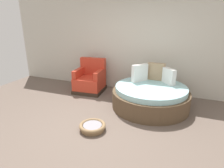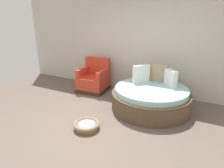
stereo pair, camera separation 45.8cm
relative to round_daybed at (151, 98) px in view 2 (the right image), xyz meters
The scene contains 5 objects.
ground_plane 1.61m from the round_daybed, 117.09° to the right, with size 8.00×8.00×0.02m, color #66564C.
back_wall 1.71m from the round_daybed, 124.21° to the left, with size 8.00×0.12×2.83m, color beige.
round_daybed is the anchor object (origin of this frame).
red_armchair 1.90m from the round_daybed, 166.62° to the left, with size 0.86×0.86×0.94m.
pet_basket 1.68m from the round_daybed, 119.60° to the right, with size 0.51×0.51×0.13m.
Camera 2 is at (1.83, -2.71, 2.03)m, focal length 30.77 mm.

